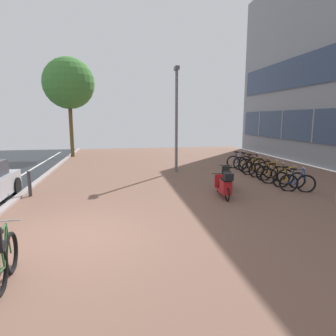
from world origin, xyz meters
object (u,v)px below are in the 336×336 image
object	(u,v)px
bicycle_foreground	(2,260)
bicycle_rack_08	(239,162)
bicycle_rack_01	(289,179)
bicycle_rack_07	(247,163)
bicycle_rack_03	(271,173)
scooter_mid	(224,186)
bicycle_rack_04	(263,170)
scooter_near	(227,179)
bicycle_rack_00	(297,183)
lamp_post	(176,114)
bicycle_rack_02	(277,176)
street_tree	(69,84)
bicycle_rack_06	(252,165)
bicycle_rack_05	(255,168)
bollard_far	(30,184)

from	to	relation	value
bicycle_foreground	bicycle_rack_08	bearing A→B (deg)	49.40
bicycle_rack_01	bicycle_rack_07	bearing A→B (deg)	88.99
bicycle_rack_03	scooter_mid	world-z (taller)	scooter_mid
bicycle_rack_04	bicycle_rack_07	world-z (taller)	bicycle_rack_07
bicycle_rack_08	scooter_near	world-z (taller)	bicycle_rack_08
bicycle_foreground	bicycle_rack_07	bearing A→B (deg)	46.97
bicycle_rack_00	scooter_near	bearing A→B (deg)	159.70
scooter_mid	lamp_post	world-z (taller)	lamp_post
bicycle_rack_07	lamp_post	size ratio (longest dim) A/B	0.25
bicycle_rack_04	scooter_mid	world-z (taller)	scooter_mid
bicycle_rack_02	street_tree	world-z (taller)	street_tree
bicycle_rack_06	scooter_near	xyz separation A→B (m)	(-2.55, -3.04, 0.04)
bicycle_rack_00	lamp_post	bearing A→B (deg)	127.08
bicycle_rack_00	bicycle_rack_06	world-z (taller)	bicycle_rack_06
bicycle_rack_01	scooter_near	size ratio (longest dim) A/B	0.71
bicycle_rack_02	bicycle_rack_08	world-z (taller)	bicycle_rack_08
bicycle_foreground	bicycle_rack_02	world-z (taller)	bicycle_foreground
bicycle_rack_00	scooter_mid	world-z (taller)	scooter_mid
bicycle_rack_05	bicycle_rack_01	bearing A→B (deg)	-87.17
bicycle_rack_03	scooter_mid	xyz separation A→B (m)	(-3.06, -2.30, 0.10)
bicycle_rack_06	bicycle_rack_08	world-z (taller)	bicycle_rack_06
scooter_mid	bicycle_rack_06	bearing A→B (deg)	53.89
bicycle_rack_03	bicycle_rack_00	bearing A→B (deg)	-91.80
bicycle_rack_04	bicycle_rack_07	size ratio (longest dim) A/B	0.96
bicycle_rack_04	bollard_far	bearing A→B (deg)	-170.80
bicycle_rack_05	bicycle_rack_08	distance (m)	1.97
scooter_near	scooter_mid	world-z (taller)	scooter_mid
bicycle_rack_03	bicycle_rack_05	bearing A→B (deg)	95.23
bicycle_foreground	bicycle_rack_05	xyz separation A→B (m)	(8.46, 7.96, -0.07)
bicycle_rack_02	street_tree	bearing A→B (deg)	132.57
bicycle_rack_01	bicycle_rack_04	distance (m)	1.97
bicycle_rack_07	lamp_post	bearing A→B (deg)	176.57
bollard_far	scooter_near	bearing A→B (deg)	-1.25
bicycle_rack_02	scooter_mid	bearing A→B (deg)	-150.75
bicycle_rack_08	street_tree	size ratio (longest dim) A/B	0.20
bicycle_foreground	street_tree	size ratio (longest dim) A/B	0.21
bicycle_rack_07	scooter_near	distance (m)	4.50
bicycle_rack_08	bicycle_rack_04	bearing A→B (deg)	-89.35
lamp_post	bicycle_rack_01	bearing A→B (deg)	-48.27
bicycle_rack_06	lamp_post	xyz separation A→B (m)	(-3.77, 0.88, 2.57)
bicycle_rack_02	bollard_far	distance (m)	9.63
street_tree	lamp_post	bearing A→B (deg)	-49.07
bicycle_rack_03	lamp_post	bearing A→B (deg)	142.41
bicycle_foreground	lamp_post	distance (m)	10.97
bicycle_rack_01	bicycle_rack_02	distance (m)	0.67
scooter_mid	street_tree	bearing A→B (deg)	119.07
bicycle_rack_04	bicycle_foreground	bearing A→B (deg)	-139.47
bicycle_foreground	bicycle_rack_03	size ratio (longest dim) A/B	1.12
bicycle_rack_04	bollard_far	size ratio (longest dim) A/B	1.42
bicycle_rack_01	bicycle_rack_07	xyz separation A→B (m)	(0.07, 3.94, 0.03)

